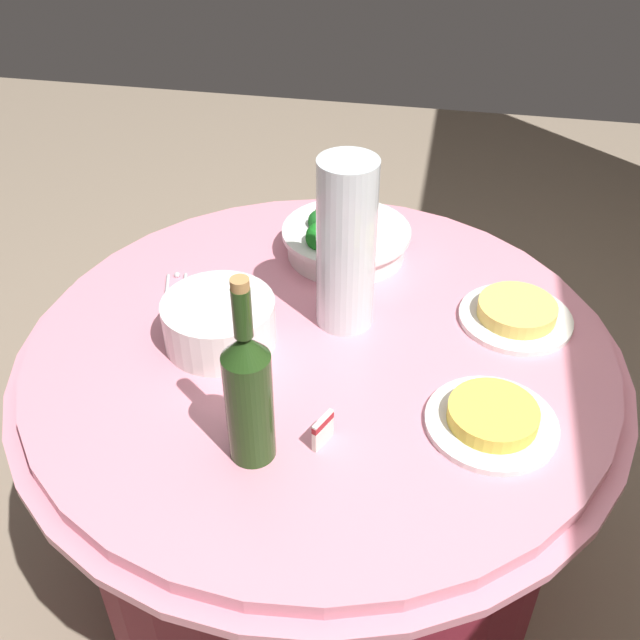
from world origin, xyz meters
name	(u,v)px	position (x,y,z in m)	size (l,w,h in m)	color
ground_plane	(320,568)	(0.00, 0.00, 0.00)	(6.00, 6.00, 0.00)	gray
buffet_table	(320,469)	(0.00, 0.00, 0.38)	(1.16, 1.16, 0.74)	maroon
broccoli_bowl	(344,237)	(-0.31, -0.01, 0.78)	(0.28, 0.28, 0.11)	white
plate_stack	(219,322)	(0.03, -0.18, 0.79)	(0.21, 0.21, 0.09)	white
wine_bottle	(249,393)	(0.29, -0.05, 0.87)	(0.07, 0.07, 0.34)	#203E15
decorative_fruit_vase	(346,250)	(-0.07, 0.03, 0.90)	(0.11, 0.11, 0.34)	silver
serving_tongs	(175,295)	(-0.08, -0.32, 0.74)	(0.17, 0.09, 0.01)	silver
food_plate_noodles	(516,314)	(-0.13, 0.36, 0.76)	(0.22, 0.22, 0.04)	white
food_plate_fried_egg	(492,419)	(0.16, 0.32, 0.76)	(0.22, 0.22, 0.04)	white
label_placard_front	(323,429)	(0.25, 0.05, 0.77)	(0.05, 0.03, 0.05)	white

